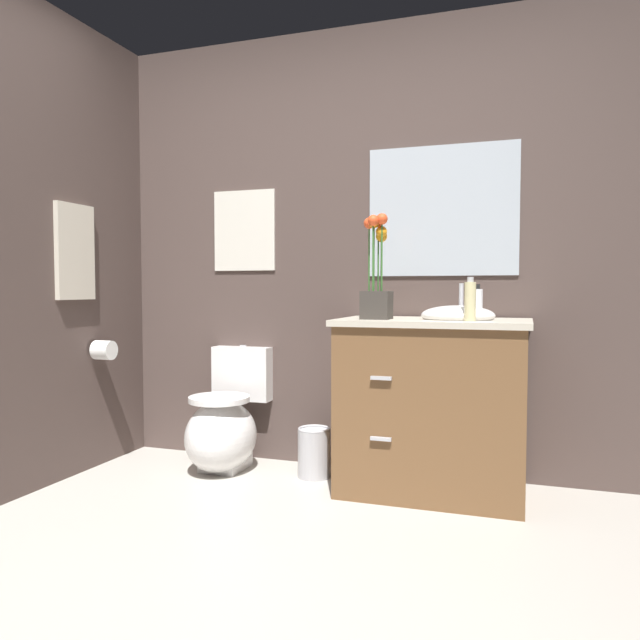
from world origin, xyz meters
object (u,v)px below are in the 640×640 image
(wall_poster, at_px, (244,231))
(toilet_paper_roll, at_px, (104,350))
(lotion_bottle, at_px, (470,301))
(soap_bottle, at_px, (477,303))
(vanity_cabinet, at_px, (433,404))
(flower_vase, at_px, (377,280))
(toilet, at_px, (225,427))
(hanging_towel, at_px, (75,252))
(trash_bin, at_px, (314,452))
(wall_mirror, at_px, (442,211))

(wall_poster, height_order, toilet_paper_roll, wall_poster)
(lotion_bottle, bearing_deg, wall_poster, 162.84)
(soap_bottle, height_order, toilet_paper_roll, soap_bottle)
(vanity_cabinet, xyz_separation_m, wall_poster, (-1.18, 0.29, 0.93))
(lotion_bottle, bearing_deg, flower_vase, 175.18)
(toilet, bearing_deg, wall_poster, 90.00)
(flower_vase, xyz_separation_m, wall_poster, (-0.91, 0.38, 0.30))
(hanging_towel, bearing_deg, flower_vase, 8.21)
(trash_bin, relative_size, wall_mirror, 0.34)
(wall_poster, xyz_separation_m, hanging_towel, (-0.72, -0.62, -0.15))
(trash_bin, xyz_separation_m, hanging_towel, (-1.25, -0.38, 1.09))
(lotion_bottle, bearing_deg, toilet, 173.56)
(toilet_paper_roll, bearing_deg, lotion_bottle, 1.19)
(lotion_bottle, xyz_separation_m, trash_bin, (-0.84, 0.18, -0.84))
(wall_poster, relative_size, wall_mirror, 0.60)
(vanity_cabinet, height_order, lotion_bottle, lotion_bottle)
(flower_vase, height_order, trash_bin, flower_vase)
(flower_vase, xyz_separation_m, wall_mirror, (0.27, 0.38, 0.38))
(lotion_bottle, xyz_separation_m, toilet_paper_roll, (-2.03, -0.04, -0.29))
(trash_bin, distance_m, toilet_paper_roll, 1.33)
(toilet, bearing_deg, trash_bin, 2.82)
(toilet, distance_m, hanging_towel, 1.27)
(vanity_cabinet, height_order, trash_bin, vanity_cabinet)
(toilet, bearing_deg, vanity_cabinet, -1.28)
(soap_bottle, relative_size, trash_bin, 0.64)
(lotion_bottle, xyz_separation_m, hanging_towel, (-2.09, -0.20, 0.26))
(trash_bin, xyz_separation_m, toilet_paper_roll, (-1.19, -0.22, 0.54))
(flower_vase, relative_size, toilet_paper_roll, 4.73)
(wall_poster, relative_size, toilet_paper_roll, 4.36)
(lotion_bottle, bearing_deg, wall_mirror, 114.24)
(trash_bin, distance_m, wall_poster, 1.37)
(flower_vase, relative_size, soap_bottle, 2.99)
(trash_bin, bearing_deg, vanity_cabinet, -4.62)
(toilet, distance_m, wall_poster, 1.17)
(vanity_cabinet, relative_size, toilet_paper_roll, 9.62)
(vanity_cabinet, relative_size, flower_vase, 2.03)
(vanity_cabinet, distance_m, lotion_bottle, 0.57)
(toilet, distance_m, soap_bottle, 1.56)
(hanging_towel, bearing_deg, trash_bin, 16.79)
(lotion_bottle, distance_m, wall_mirror, 0.66)
(soap_bottle, bearing_deg, flower_vase, -160.90)
(soap_bottle, distance_m, wall_mirror, 0.58)
(wall_poster, distance_m, wall_mirror, 1.18)
(flower_vase, height_order, soap_bottle, flower_vase)
(trash_bin, xyz_separation_m, wall_mirror, (0.65, 0.24, 1.31))
(vanity_cabinet, bearing_deg, toilet_paper_roll, -174.73)
(vanity_cabinet, bearing_deg, wall_poster, 166.00)
(wall_poster, xyz_separation_m, wall_mirror, (1.18, 0.00, 0.07))
(lotion_bottle, relative_size, toilet_paper_roll, 1.88)
(vanity_cabinet, height_order, hanging_towel, hanging_towel)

